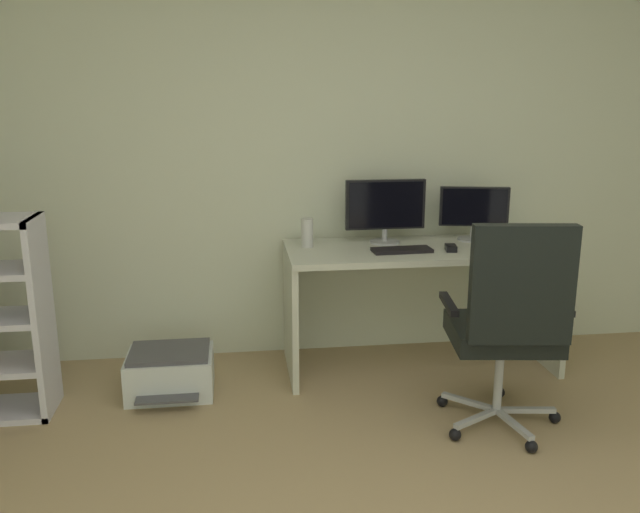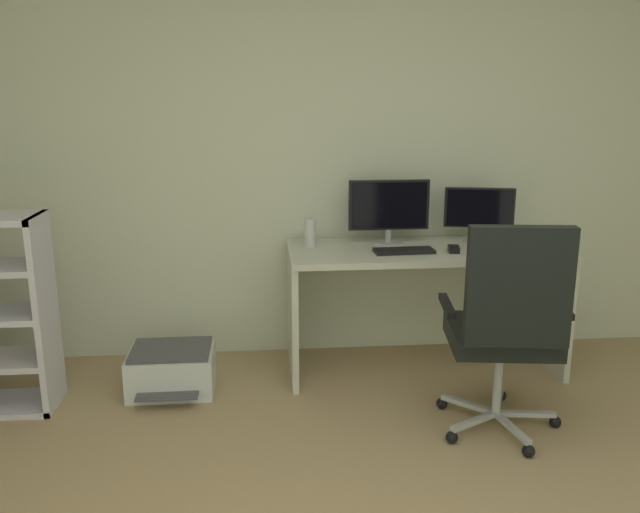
{
  "view_description": "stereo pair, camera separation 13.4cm",
  "coord_description": "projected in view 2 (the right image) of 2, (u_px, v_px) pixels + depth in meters",
  "views": [
    {
      "loc": [
        -0.56,
        -1.51,
        1.63
      ],
      "look_at": [
        -0.12,
        1.82,
        0.79
      ],
      "focal_mm": 36.57,
      "sensor_mm": 36.0,
      "label": 1
    },
    {
      "loc": [
        -0.43,
        -1.53,
        1.63
      ],
      "look_at": [
        -0.12,
        1.82,
        0.79
      ],
      "focal_mm": 36.57,
      "sensor_mm": 36.0,
      "label": 2
    }
  ],
  "objects": [
    {
      "name": "printer",
      "position": [
        172.0,
        369.0,
        3.67
      ],
      "size": [
        0.47,
        0.45,
        0.25
      ],
      "color": "silver",
      "rests_on": "ground"
    },
    {
      "name": "monitor_main",
      "position": [
        389.0,
        208.0,
        3.89
      ],
      "size": [
        0.48,
        0.18,
        0.38
      ],
      "color": "#B2B5B7",
      "rests_on": "desk"
    },
    {
      "name": "computer_mouse",
      "position": [
        454.0,
        249.0,
        3.72
      ],
      "size": [
        0.08,
        0.11,
        0.03
      ],
      "primitive_type": "cube",
      "rotation": [
        0.0,
        0.0,
        -0.18
      ],
      "color": "black",
      "rests_on": "desk"
    },
    {
      "name": "desk",
      "position": [
        424.0,
        279.0,
        3.87
      ],
      "size": [
        1.6,
        0.64,
        0.75
      ],
      "color": "beige",
      "rests_on": "ground"
    },
    {
      "name": "desktop_speaker",
      "position": [
        310.0,
        233.0,
        3.83
      ],
      "size": [
        0.07,
        0.07,
        0.17
      ],
      "primitive_type": "cylinder",
      "color": "silver",
      "rests_on": "desk"
    },
    {
      "name": "keyboard",
      "position": [
        404.0,
        251.0,
        3.71
      ],
      "size": [
        0.35,
        0.15,
        0.02
      ],
      "primitive_type": "cube",
      "rotation": [
        0.0,
        0.0,
        0.05
      ],
      "color": "black",
      "rests_on": "desk"
    },
    {
      "name": "monitor_secondary",
      "position": [
        479.0,
        211.0,
        3.94
      ],
      "size": [
        0.41,
        0.18,
        0.33
      ],
      "color": "#B2B5B7",
      "rests_on": "desk"
    },
    {
      "name": "wall_back",
      "position": [
        328.0,
        156.0,
        4.05
      ],
      "size": [
        5.31,
        0.1,
        2.51
      ],
      "primitive_type": "cube",
      "color": "silver",
      "rests_on": "ground"
    },
    {
      "name": "office_chair",
      "position": [
        507.0,
        322.0,
        3.05
      ],
      "size": [
        0.64,
        0.63,
        1.08
      ],
      "color": "#B7BABC",
      "rests_on": "ground"
    }
  ]
}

